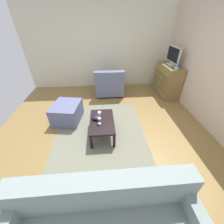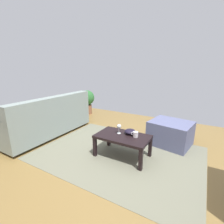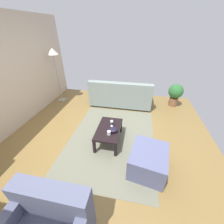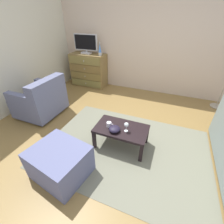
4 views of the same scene
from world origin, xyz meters
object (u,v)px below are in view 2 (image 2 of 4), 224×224
at_px(ottoman, 170,133).
at_px(potted_plant, 87,100).
at_px(couch_large, 47,120).
at_px(coffee_table, 123,138).
at_px(mug, 135,134).
at_px(bowl_decorative, 130,132).
at_px(wine_glass, 119,127).

xyz_separation_m(ottoman, potted_plant, (2.61, -0.88, 0.22)).
bearing_deg(couch_large, potted_plant, -81.22).
distance_m(coffee_table, potted_plant, 2.66).
relative_size(coffee_table, mug, 7.29).
bearing_deg(ottoman, bowl_decorative, 54.96).
bearing_deg(mug, potted_plant, -36.61).
height_order(mug, bowl_decorative, mug).
bearing_deg(coffee_table, bowl_decorative, -122.78).
bearing_deg(wine_glass, bowl_decorative, -157.61).
bearing_deg(wine_glass, couch_large, 1.28).
bearing_deg(bowl_decorative, mug, 149.95).
bearing_deg(wine_glass, mug, 179.89).
relative_size(wine_glass, mug, 1.38).
height_order(coffee_table, couch_large, couch_large).
height_order(wine_glass, couch_large, couch_large).
height_order(coffee_table, ottoman, ottoman).
xyz_separation_m(mug, couch_large, (1.97, 0.04, -0.07)).
height_order(wine_glass, mug, wine_glass).
bearing_deg(coffee_table, mug, -166.43).
xyz_separation_m(coffee_table, couch_large, (1.78, -0.01, 0.02)).
bearing_deg(mug, couch_large, 1.08).
height_order(bowl_decorative, couch_large, couch_large).
xyz_separation_m(couch_large, ottoman, (-2.35, -0.82, -0.11)).
bearing_deg(potted_plant, ottoman, 161.44).
distance_m(mug, bowl_decorative, 0.14).
distance_m(wine_glass, potted_plant, 2.56).
height_order(bowl_decorative, ottoman, bowl_decorative).
distance_m(coffee_table, ottoman, 1.01).
height_order(ottoman, potted_plant, potted_plant).
distance_m(couch_large, ottoman, 2.49).
bearing_deg(wine_glass, coffee_table, 152.71).
bearing_deg(mug, coffee_table, 13.57).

